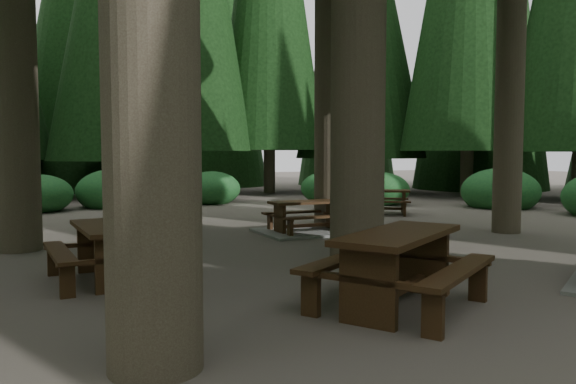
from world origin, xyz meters
name	(u,v)px	position (x,y,z in m)	size (l,w,h in m)	color
ground	(316,270)	(0.00, 0.00, 0.00)	(80.00, 80.00, 0.00)	#4B463D
picnic_table_b	(106,244)	(-2.93, 0.38, 0.50)	(1.60, 1.90, 0.76)	#372110
picnic_table_c	(307,222)	(1.44, 3.56, 0.22)	(2.11, 1.77, 0.69)	gray
picnic_table_d	(381,198)	(4.91, 6.20, 0.45)	(2.01, 1.90, 0.68)	#372110
picnic_table_e	(399,258)	(-0.02, -2.23, 0.57)	(2.54, 2.44, 0.86)	#372110
shrub_ring	(335,234)	(0.70, 0.75, 0.40)	(23.86, 24.64, 1.49)	#1D562A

